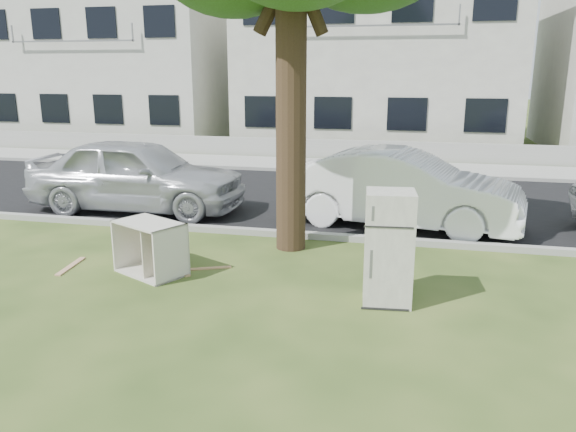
% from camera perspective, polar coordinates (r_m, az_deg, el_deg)
% --- Properties ---
extents(ground, '(120.00, 120.00, 0.00)m').
position_cam_1_polar(ground, '(8.64, 0.30, -6.96)').
color(ground, '#2A4017').
extents(road, '(120.00, 7.00, 0.01)m').
position_cam_1_polar(road, '(14.31, 5.51, 1.75)').
color(road, black).
rests_on(road, ground).
extents(kerb_near, '(120.00, 0.18, 0.12)m').
position_cam_1_polar(kerb_near, '(10.91, 3.09, -2.33)').
color(kerb_near, gray).
rests_on(kerb_near, ground).
extents(kerb_far, '(120.00, 0.18, 0.12)m').
position_cam_1_polar(kerb_far, '(17.77, 7.00, 4.21)').
color(kerb_far, gray).
rests_on(kerb_far, ground).
extents(sidewalk, '(120.00, 2.80, 0.01)m').
position_cam_1_polar(sidewalk, '(19.19, 7.46, 4.99)').
color(sidewalk, gray).
rests_on(sidewalk, ground).
extents(low_wall, '(120.00, 0.15, 0.70)m').
position_cam_1_polar(low_wall, '(20.71, 7.93, 6.64)').
color(low_wall, gray).
rests_on(low_wall, ground).
extents(townhouse_left, '(10.20, 8.16, 7.04)m').
position_cam_1_polar(townhouse_left, '(28.83, -16.20, 14.76)').
color(townhouse_left, beige).
rests_on(townhouse_left, ground).
extents(townhouse_center, '(11.22, 8.16, 7.44)m').
position_cam_1_polar(townhouse_center, '(25.41, 9.23, 15.68)').
color(townhouse_center, beige).
rests_on(townhouse_center, ground).
extents(fridge, '(0.71, 0.67, 1.60)m').
position_cam_1_polar(fridge, '(7.88, 10.18, -3.21)').
color(fridge, beige).
rests_on(fridge, ground).
extents(cabinet, '(1.29, 1.11, 0.86)m').
position_cam_1_polar(cabinet, '(9.23, -13.80, -3.14)').
color(cabinet, beige).
rests_on(cabinet, ground).
extents(plank_a, '(0.96, 0.48, 0.02)m').
position_cam_1_polar(plank_a, '(9.37, -8.91, -5.32)').
color(plank_a, tan).
rests_on(plank_a, ground).
extents(plank_b, '(0.77, 0.68, 0.02)m').
position_cam_1_polar(plank_b, '(9.47, -11.37, -5.21)').
color(plank_b, tan).
rests_on(plank_b, ground).
extents(plank_c, '(0.20, 0.89, 0.02)m').
position_cam_1_polar(plank_c, '(10.05, -21.19, -4.77)').
color(plank_c, tan).
rests_on(plank_c, ground).
extents(car_center, '(5.08, 2.58, 1.60)m').
position_cam_1_polar(car_center, '(11.82, 11.46, 2.71)').
color(car_center, white).
rests_on(car_center, ground).
extents(car_left, '(4.99, 2.05, 1.69)m').
position_cam_1_polar(car_left, '(13.40, -15.07, 4.10)').
color(car_left, '#A8AAAF').
rests_on(car_left, ground).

